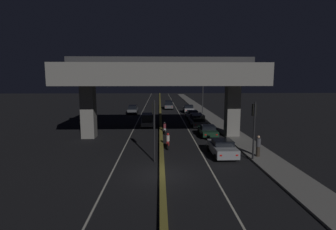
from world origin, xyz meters
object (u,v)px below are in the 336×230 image
traffic_light_left_of_median (154,120)px  pedestrian_on_sidewalk (258,146)px  car_silver_lead (222,148)px  car_silver_fifth (189,109)px  motorcycle_white_filtering_mid (165,129)px  traffic_light_right_of_median (254,121)px  car_grey_third (197,120)px  car_dark_green_second (208,131)px  car_grey_sixth (169,105)px  car_grey_lead_oncoming (147,120)px  car_silver_fourth (192,115)px  street_lamp (201,86)px  motorcycle_red_filtering_near (168,142)px  car_grey_second_oncoming (133,109)px

traffic_light_left_of_median → pedestrian_on_sidewalk: 9.04m
car_silver_lead → car_silver_fifth: car_silver_fifth is taller
motorcycle_white_filtering_mid → traffic_light_right_of_median: bearing=-150.5°
car_grey_third → car_silver_fifth: 14.71m
car_dark_green_second → car_grey_sixth: size_ratio=0.87×
car_silver_lead → car_grey_lead_oncoming: 15.73m
car_grey_third → car_silver_fourth: (0.12, 6.35, -0.15)m
street_lamp → car_silver_fifth: size_ratio=2.22×
motorcycle_red_filtering_near → pedestrian_on_sidewalk: 8.24m
car_grey_lead_oncoming → motorcycle_white_filtering_mid: size_ratio=2.06×
traffic_light_left_of_median → car_grey_sixth: 36.79m
pedestrian_on_sidewalk → car_silver_fifth: bearing=94.9°
car_dark_green_second → pedestrian_on_sidewalk: 8.89m
car_dark_green_second → car_grey_second_oncoming: (-10.65, 20.14, 0.15)m
car_silver_fifth → motorcycle_white_filtering_mid: (-5.10, -19.46, -0.16)m
street_lamp → motorcycle_white_filtering_mid: street_lamp is taller
car_silver_fifth → pedestrian_on_sidewalk: (2.56, -29.67, 0.27)m
traffic_light_right_of_median → motorcycle_red_filtering_near: size_ratio=2.46×
traffic_light_left_of_median → car_grey_second_oncoming: traffic_light_left_of_median is taller
street_lamp → motorcycle_white_filtering_mid: (-7.25, -17.78, -4.58)m
car_dark_green_second → car_grey_second_oncoming: bearing=27.8°
motorcycle_red_filtering_near → car_grey_lead_oncoming: bearing=15.2°
car_silver_lead → car_grey_third: (-0.12, 14.26, 0.16)m
car_silver_fifth → car_silver_lead: bearing=-179.8°
car_silver_fifth → car_grey_sixth: (-3.63, 6.32, 0.14)m
car_grey_lead_oncoming → pedestrian_on_sidewalk: pedestrian_on_sidewalk is taller
car_dark_green_second → motorcycle_white_filtering_mid: (-4.96, 1.75, -0.07)m
car_grey_third → motorcycle_white_filtering_mid: car_grey_third is taller
traffic_light_right_of_median → car_silver_fifth: 30.46m
street_lamp → car_dark_green_second: bearing=-96.7°
motorcycle_white_filtering_mid → car_grey_second_oncoming: bearing=13.9°
car_silver_fourth → car_grey_sixth: 15.04m
car_silver_fifth → motorcycle_white_filtering_mid: 20.12m
car_grey_lead_oncoming → motorcycle_red_filtering_near: size_ratio=2.05×
traffic_light_right_of_median → car_grey_second_oncoming: traffic_light_right_of_median is taller
car_dark_green_second → car_silver_fourth: car_silver_fourth is taller
car_silver_lead → motorcycle_red_filtering_near: size_ratio=2.23×
traffic_light_left_of_median → car_grey_third: bearing=69.9°
car_silver_fourth → motorcycle_white_filtering_mid: (-4.79, -11.12, -0.14)m
traffic_light_left_of_median → car_silver_lead: (5.83, 1.34, -2.68)m
motorcycle_white_filtering_mid → car_grey_sixth: bearing=-6.6°
car_dark_green_second → motorcycle_red_filtering_near: bearing=136.2°
traffic_light_left_of_median → car_grey_lead_oncoming: traffic_light_left_of_median is taller
traffic_light_left_of_median → car_dark_green_second: traffic_light_left_of_median is taller
car_silver_fourth → car_grey_lead_oncoming: bearing=132.9°
pedestrian_on_sidewalk → car_silver_fourth: bearing=97.7°
motorcycle_red_filtering_near → car_grey_second_oncoming: bearing=15.8°
car_silver_lead → car_silver_fourth: car_silver_fourth is taller
traffic_light_right_of_median → car_silver_fifth: traffic_light_right_of_median is taller
street_lamp → car_grey_sixth: size_ratio=1.88×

